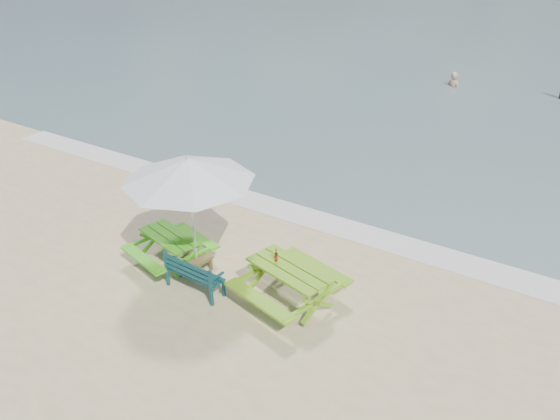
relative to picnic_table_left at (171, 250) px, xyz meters
The scene contains 8 objects.
foam_strip 3.71m from the picnic_table_left, 66.28° to the left, with size 22.00×0.90×0.01m, color silver.
picnic_table_left is the anchor object (origin of this frame).
picnic_table_right 2.94m from the picnic_table_left, ahead, with size 2.11×2.25×0.82m.
park_bench 1.23m from the picnic_table_left, 24.26° to the right, with size 1.30×0.49×0.79m.
side_table 0.70m from the picnic_table_left, ahead, with size 0.58×0.58×0.35m.
patio_umbrella 2.17m from the picnic_table_left, ahead, with size 2.89×2.89×2.64m.
beer_bottle 2.66m from the picnic_table_left, ahead, with size 0.07×0.07×0.27m.
swimmer 17.41m from the picnic_table_left, 86.26° to the left, with size 0.79×0.65×1.86m.
Camera 1 is at (5.91, -6.04, 6.82)m, focal length 35.00 mm.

